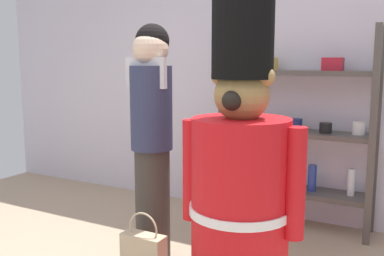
{
  "coord_description": "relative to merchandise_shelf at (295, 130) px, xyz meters",
  "views": [
    {
      "loc": [
        1.26,
        -1.62,
        1.4
      ],
      "look_at": [
        0.02,
        0.68,
        1.0
      ],
      "focal_mm": 40.52,
      "sensor_mm": 36.0,
      "label": 1
    }
  ],
  "objects": [
    {
      "name": "person_shopper",
      "position": [
        -0.65,
        -1.2,
        0.08
      ],
      "size": [
        0.3,
        0.28,
        1.65
      ],
      "color": "#38332D",
      "rests_on": "ground_plane"
    },
    {
      "name": "teddy_bear_guard",
      "position": [
        0.07,
        -1.4,
        -0.11
      ],
      "size": [
        0.73,
        0.58,
        1.77
      ],
      "color": "red",
      "rests_on": "ground_plane"
    },
    {
      "name": "back_wall",
      "position": [
        -0.31,
        0.22,
        0.47
      ],
      "size": [
        6.4,
        0.12,
        2.6
      ],
      "primitive_type": "cube",
      "color": "silver",
      "rests_on": "ground_plane"
    },
    {
      "name": "merchandise_shelf",
      "position": [
        0.0,
        0.0,
        0.0
      ],
      "size": [
        1.29,
        0.35,
        1.68
      ],
      "color": "#4C4742",
      "rests_on": "ground_plane"
    }
  ]
}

